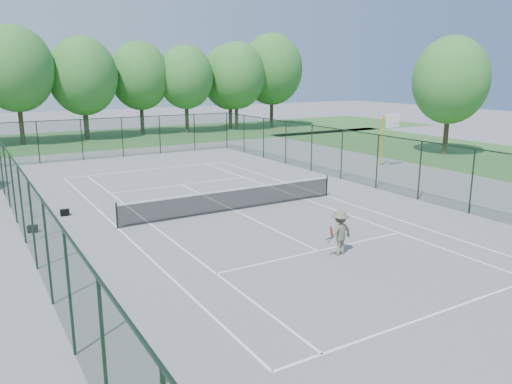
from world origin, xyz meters
TOP-DOWN VIEW (x-y plane):
  - ground at (0.00, 0.00)m, footprint 140.00×140.00m
  - grass_far at (0.00, 30.00)m, footprint 80.00×16.00m
  - grass_side at (24.00, 4.00)m, footprint 14.00×40.00m
  - court_lines at (0.00, 0.00)m, footprint 11.05×23.85m
  - tennis_net at (0.00, 0.00)m, footprint 11.08×0.08m
  - fence_enclosure at (0.00, 0.00)m, footprint 18.05×36.05m
  - tree_line_far at (0.00, 30.00)m, footprint 39.40×6.40m
  - basketball_goal at (14.26, 4.50)m, footprint 1.20×1.43m
  - tree_side at (22.28, 6.13)m, footprint 5.75×5.75m
  - sports_bag_a at (-8.60, 1.25)m, footprint 0.43×0.35m
  - sports_bag_b at (-7.01, 3.14)m, footprint 0.38×0.23m
  - tennis_player at (0.45, -7.03)m, footprint 1.67×0.93m

SIDE VIEW (x-z plane):
  - ground at x=0.00m, z-range 0.00..0.00m
  - court_lines at x=0.00m, z-range 0.00..0.01m
  - grass_far at x=0.00m, z-range 0.00..0.01m
  - grass_side at x=24.00m, z-range 0.00..0.01m
  - sports_bag_b at x=-7.01m, z-range 0.00..0.30m
  - sports_bag_a at x=-8.60m, z-range 0.00..0.30m
  - tennis_net at x=0.00m, z-range 0.03..1.13m
  - tennis_player at x=0.45m, z-range 0.00..1.60m
  - fence_enclosure at x=0.00m, z-range 0.05..3.07m
  - basketball_goal at x=14.26m, z-range 0.74..4.39m
  - tree_side at x=22.28m, z-range 1.19..10.29m
  - tree_line_far at x=0.00m, z-range 1.14..10.84m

